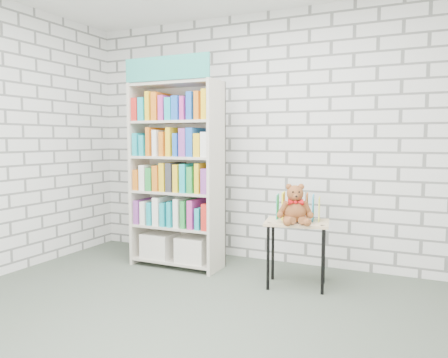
% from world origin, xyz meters
% --- Properties ---
extents(ground, '(4.50, 4.50, 0.00)m').
position_xyz_m(ground, '(0.00, 0.00, 0.00)').
color(ground, '#465043').
rests_on(ground, ground).
extents(room_shell, '(4.52, 4.02, 2.81)m').
position_xyz_m(room_shell, '(0.00, 0.00, 1.78)').
color(room_shell, silver).
rests_on(room_shell, ground).
extents(bookshelf, '(1.00, 0.39, 2.24)m').
position_xyz_m(bookshelf, '(-0.80, 1.36, 1.02)').
color(bookshelf, beige).
rests_on(bookshelf, ground).
extents(display_table, '(0.65, 0.50, 0.63)m').
position_xyz_m(display_table, '(0.57, 1.24, 0.54)').
color(display_table, tan).
rests_on(display_table, ground).
extents(table_books, '(0.43, 0.25, 0.24)m').
position_xyz_m(table_books, '(0.55, 1.33, 0.75)').
color(table_books, teal).
rests_on(table_books, display_table).
extents(teddy_bear, '(0.34, 0.32, 0.36)m').
position_xyz_m(teddy_bear, '(0.58, 1.15, 0.77)').
color(teddy_bear, brown).
rests_on(teddy_bear, display_table).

